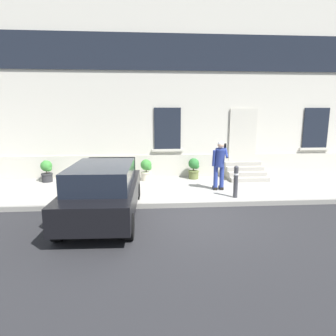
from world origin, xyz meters
name	(u,v)px	position (x,y,z in m)	size (l,w,h in m)	color
ground_plane	(188,218)	(0.00, 0.00, 0.00)	(80.00, 80.00, 0.00)	#232326
sidewalk	(177,189)	(0.00, 2.80, 0.07)	(24.00, 3.60, 0.15)	#99968E
curb_edge	(184,205)	(0.00, 0.94, 0.07)	(24.00, 0.12, 0.15)	gray
building_facade	(172,92)	(0.01, 5.29, 3.73)	(24.00, 1.52, 7.50)	beige
entrance_stoop	(244,172)	(2.97, 4.12, 0.39)	(1.55, 1.28, 0.64)	#9E998E
hatchback_car_black	(103,190)	(-2.28, 0.17, 0.79)	(1.88, 4.11, 1.50)	black
bollard_near_person	(236,180)	(1.72, 1.35, 0.71)	(0.15, 0.15, 1.04)	#333338
bollard_far_left	(114,183)	(-2.14, 1.35, 0.71)	(0.15, 0.15, 1.04)	#333338
person_on_phone	(220,162)	(1.42, 2.28, 1.15)	(0.51, 0.51, 1.74)	navy
planter_charcoal	(47,170)	(-5.04, 4.03, 0.61)	(0.44, 0.44, 0.86)	#2D2D30
planter_terracotta	(98,169)	(-3.08, 4.20, 0.61)	(0.44, 0.44, 0.86)	#B25B38
planter_cream	(146,169)	(-1.13, 3.98, 0.61)	(0.44, 0.44, 0.86)	beige
planter_olive	(194,168)	(0.83, 4.14, 0.61)	(0.44, 0.44, 0.86)	#606B38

